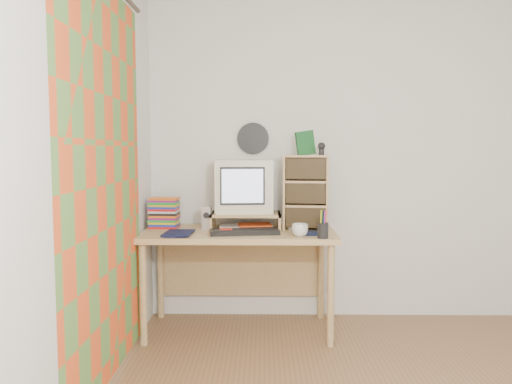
{
  "coord_description": "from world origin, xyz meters",
  "views": [
    {
      "loc": [
        -0.85,
        -2.23,
        1.34
      ],
      "look_at": [
        -0.9,
        1.33,
        1.04
      ],
      "focal_mm": 35.0,
      "sensor_mm": 36.0,
      "label": 1
    }
  ],
  "objects_px": {
    "desk": "(239,247)",
    "mug": "(300,230)",
    "cd_rack": "(306,192)",
    "diary": "(165,231)",
    "dvd_stack": "(164,208)",
    "crt_monitor": "(243,186)",
    "keyboard": "(245,232)"
  },
  "relations": [
    {
      "from": "dvd_stack",
      "to": "diary",
      "type": "relative_size",
      "value": 1.28
    },
    {
      "from": "crt_monitor",
      "to": "diary",
      "type": "distance_m",
      "value": 0.69
    },
    {
      "from": "desk",
      "to": "diary",
      "type": "xyz_separation_m",
      "value": [
        -0.51,
        -0.24,
        0.16
      ]
    },
    {
      "from": "desk",
      "to": "diary",
      "type": "distance_m",
      "value": 0.58
    },
    {
      "from": "crt_monitor",
      "to": "dvd_stack",
      "type": "bearing_deg",
      "value": 176.62
    },
    {
      "from": "desk",
      "to": "cd_rack",
      "type": "height_order",
      "value": "cd_rack"
    },
    {
      "from": "desk",
      "to": "keyboard",
      "type": "bearing_deg",
      "value": -76.48
    },
    {
      "from": "cd_rack",
      "to": "diary",
      "type": "bearing_deg",
      "value": -158.43
    },
    {
      "from": "keyboard",
      "to": "dvd_stack",
      "type": "distance_m",
      "value": 0.69
    },
    {
      "from": "cd_rack",
      "to": "mug",
      "type": "bearing_deg",
      "value": -95.03
    },
    {
      "from": "desk",
      "to": "mug",
      "type": "relative_size",
      "value": 12.57
    },
    {
      "from": "desk",
      "to": "mug",
      "type": "bearing_deg",
      "value": -34.6
    },
    {
      "from": "desk",
      "to": "cd_rack",
      "type": "distance_m",
      "value": 0.65
    },
    {
      "from": "desk",
      "to": "cd_rack",
      "type": "bearing_deg",
      "value": 2.72
    },
    {
      "from": "desk",
      "to": "dvd_stack",
      "type": "xyz_separation_m",
      "value": [
        -0.57,
        0.07,
        0.28
      ]
    },
    {
      "from": "dvd_stack",
      "to": "diary",
      "type": "xyz_separation_m",
      "value": [
        0.07,
        -0.31,
        -0.13
      ]
    },
    {
      "from": "dvd_stack",
      "to": "diary",
      "type": "bearing_deg",
      "value": -74.64
    },
    {
      "from": "crt_monitor",
      "to": "keyboard",
      "type": "xyz_separation_m",
      "value": [
        0.02,
        -0.3,
        -0.3
      ]
    },
    {
      "from": "mug",
      "to": "diary",
      "type": "relative_size",
      "value": 0.48
    },
    {
      "from": "keyboard",
      "to": "dvd_stack",
      "type": "bearing_deg",
      "value": 147.25
    },
    {
      "from": "crt_monitor",
      "to": "keyboard",
      "type": "height_order",
      "value": "crt_monitor"
    },
    {
      "from": "crt_monitor",
      "to": "cd_rack",
      "type": "xyz_separation_m",
      "value": [
        0.47,
        -0.06,
        -0.04
      ]
    },
    {
      "from": "keyboard",
      "to": "cd_rack",
      "type": "distance_m",
      "value": 0.57
    },
    {
      "from": "mug",
      "to": "dvd_stack",
      "type": "bearing_deg",
      "value": 159.77
    },
    {
      "from": "crt_monitor",
      "to": "cd_rack",
      "type": "height_order",
      "value": "cd_rack"
    },
    {
      "from": "desk",
      "to": "dvd_stack",
      "type": "distance_m",
      "value": 0.64
    },
    {
      "from": "dvd_stack",
      "to": "mug",
      "type": "distance_m",
      "value": 1.07
    },
    {
      "from": "keyboard",
      "to": "cd_rack",
      "type": "height_order",
      "value": "cd_rack"
    },
    {
      "from": "desk",
      "to": "diary",
      "type": "height_order",
      "value": "diary"
    },
    {
      "from": "cd_rack",
      "to": "diary",
      "type": "relative_size",
      "value": 2.38
    },
    {
      "from": "dvd_stack",
      "to": "cd_rack",
      "type": "relative_size",
      "value": 0.54
    },
    {
      "from": "keyboard",
      "to": "dvd_stack",
      "type": "xyz_separation_m",
      "value": [
        -0.62,
        0.28,
        0.13
      ]
    }
  ]
}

